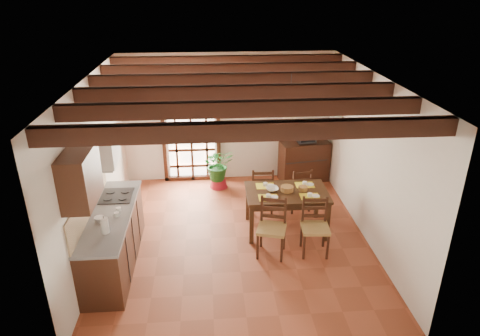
{
  "coord_description": "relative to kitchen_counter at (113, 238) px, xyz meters",
  "views": [
    {
      "loc": [
        -0.43,
        -6.36,
        4.16
      ],
      "look_at": [
        0.1,
        0.4,
        1.15
      ],
      "focal_mm": 32.0,
      "sensor_mm": 36.0,
      "label": 1
    }
  ],
  "objects": [
    {
      "name": "sideboard",
      "position": [
        3.62,
        2.83,
        -0.02
      ],
      "size": [
        1.12,
        0.64,
        0.9
      ],
      "primitive_type": "cube",
      "rotation": [
        0.0,
        0.0,
        0.16
      ],
      "color": "#341B10",
      "rests_on": "ground_plane"
    },
    {
      "name": "room_shell",
      "position": [
        1.96,
        0.6,
        1.34
      ],
      "size": [
        4.52,
        5.02,
        2.81
      ],
      "color": "silver",
      "rests_on": "ground_plane"
    },
    {
      "name": "range_hood",
      "position": [
        -0.09,
        0.55,
        1.26
      ],
      "size": [
        0.38,
        0.6,
        0.54
      ],
      "color": "white",
      "rests_on": "room_shell"
    },
    {
      "name": "ceiling_beams",
      "position": [
        1.96,
        0.6,
        2.22
      ],
      "size": [
        4.5,
        4.34,
        0.2
      ],
      "color": "black",
      "rests_on": "room_shell"
    },
    {
      "name": "french_door",
      "position": [
        1.16,
        3.05,
        0.7
      ],
      "size": [
        1.26,
        0.11,
        2.32
      ],
      "color": "white",
      "rests_on": "ground_plane"
    },
    {
      "name": "potted_plant",
      "position": [
        1.72,
        2.6,
        0.1
      ],
      "size": [
        1.92,
        1.75,
        1.84
      ],
      "primitive_type": "imported",
      "rotation": [
        0.0,
        0.0,
        0.22
      ],
      "color": "#144C19",
      "rests_on": "ground_plane"
    },
    {
      "name": "chair_near_left",
      "position": [
        2.49,
        0.07,
        -0.17
      ],
      "size": [
        0.55,
        0.53,
        0.97
      ],
      "rotation": [
        0.0,
        0.0,
        -0.28
      ],
      "color": "#A18044",
      "rests_on": "ground_plane"
    },
    {
      "name": "framed_picture",
      "position": [
        4.18,
        2.2,
        1.58
      ],
      "size": [
        0.03,
        0.32,
        0.32
      ],
      "color": "brown",
      "rests_on": "room_shell"
    },
    {
      "name": "shelf_vase",
      "position": [
        4.1,
        2.2,
        1.18
      ],
      "size": [
        0.15,
        0.15,
        0.15
      ],
      "primitive_type": "imported",
      "color": "#B2BFB2",
      "rests_on": "wall_shelf"
    },
    {
      "name": "table_bowl",
      "position": [
        2.61,
        0.85,
        0.32
      ],
      "size": [
        0.23,
        0.23,
        0.05
      ],
      "primitive_type": "imported",
      "rotation": [
        0.0,
        0.0,
        0.06
      ],
      "color": "white",
      "rests_on": "dining_table"
    },
    {
      "name": "wall_shelf",
      "position": [
        4.1,
        2.2,
        1.04
      ],
      "size": [
        0.2,
        0.42,
        0.2
      ],
      "color": "#341B10",
      "rests_on": "room_shell"
    },
    {
      "name": "pendant_lamp",
      "position": [
        2.86,
        0.89,
        1.6
      ],
      "size": [
        0.36,
        0.36,
        0.84
      ],
      "color": "black",
      "rests_on": "room_shell"
    },
    {
      "name": "table_setting",
      "position": [
        2.86,
        0.79,
        0.34
      ],
      "size": [
        1.03,
        0.69,
        0.1
      ],
      "rotation": [
        0.0,
        0.0,
        -0.02
      ],
      "color": "yellow",
      "rests_on": "dining_table"
    },
    {
      "name": "chair_far_left",
      "position": [
        2.52,
        1.52,
        -0.18
      ],
      "size": [
        0.44,
        0.42,
        0.93
      ],
      "rotation": [
        0.0,
        0.0,
        3.1
      ],
      "color": "#A18044",
      "rests_on": "ground_plane"
    },
    {
      "name": "shelf_flowers",
      "position": [
        4.1,
        2.2,
        1.38
      ],
      "size": [
        0.14,
        0.14,
        0.36
      ],
      "color": "yellow",
      "rests_on": "shelf_vase"
    },
    {
      "name": "ground_plane",
      "position": [
        1.96,
        0.6,
        -0.47
      ],
      "size": [
        5.0,
        5.0,
        0.0
      ],
      "primitive_type": "plane",
      "color": "brown"
    },
    {
      "name": "crt_tv",
      "position": [
        3.62,
        2.82,
        0.62
      ],
      "size": [
        0.42,
        0.39,
        0.33
      ],
      "rotation": [
        0.0,
        0.0,
        0.1
      ],
      "color": "black",
      "rests_on": "sideboard"
    },
    {
      "name": "chair_near_right",
      "position": [
        3.2,
        0.06,
        -0.18
      ],
      "size": [
        0.47,
        0.45,
        0.95
      ],
      "rotation": [
        0.0,
        0.0,
        -0.09
      ],
      "color": "#A18044",
      "rests_on": "ground_plane"
    },
    {
      "name": "upper_cabinet",
      "position": [
        -0.12,
        -0.7,
        1.38
      ],
      "size": [
        0.35,
        0.8,
        0.7
      ],
      "primitive_type": "cube",
      "color": "#341B10",
      "rests_on": "room_shell"
    },
    {
      "name": "chair_far_right",
      "position": [
        3.23,
        1.51,
        -0.19
      ],
      "size": [
        0.48,
        0.47,
        0.9
      ],
      "rotation": [
        0.0,
        0.0,
        3.34
      ],
      "color": "#A18044",
      "rests_on": "ground_plane"
    },
    {
      "name": "counter_items",
      "position": [
        0.0,
        0.09,
        0.49
      ],
      "size": [
        0.5,
        1.43,
        0.25
      ],
      "color": "black",
      "rests_on": "kitchen_counter"
    },
    {
      "name": "dining_table",
      "position": [
        2.86,
        0.79,
        0.2
      ],
      "size": [
        1.44,
        0.94,
        0.77
      ],
      "rotation": [
        0.0,
        0.0,
        -0.02
      ],
      "color": "#352011",
      "rests_on": "ground_plane"
    },
    {
      "name": "fuse_box",
      "position": [
        3.46,
        3.08,
        1.28
      ],
      "size": [
        0.25,
        0.03,
        0.32
      ],
      "primitive_type": "cube",
      "color": "white",
      "rests_on": "room_shell"
    },
    {
      "name": "plant_pot",
      "position": [
        1.72,
        2.6,
        -0.36
      ],
      "size": [
        0.39,
        0.39,
        0.24
      ],
      "primitive_type": "cone",
      "color": "maroon",
      "rests_on": "ground_plane"
    },
    {
      "name": "kitchen_counter",
      "position": [
        0.0,
        0.0,
        0.0
      ],
      "size": [
        0.64,
        2.25,
        1.38
      ],
      "color": "#341B10",
      "rests_on": "ground_plane"
    }
  ]
}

